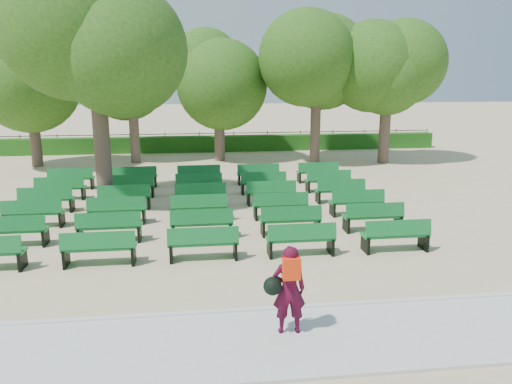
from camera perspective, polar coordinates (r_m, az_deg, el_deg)
ground at (r=15.57m, az=-1.69°, el=-3.13°), size 120.00×120.00×0.00m
paving at (r=8.78m, az=3.33°, el=-16.72°), size 30.00×2.20×0.06m
curb at (r=9.77m, az=2.06°, el=-13.27°), size 30.00×0.12×0.10m
hedge at (r=29.16m, az=-4.44°, el=5.54°), size 26.00×0.70×0.90m
fence at (r=29.62m, az=-4.47°, el=4.78°), size 26.00×0.10×1.02m
tree_line at (r=25.29m, az=-3.94°, el=3.30°), size 21.80×6.80×7.04m
bench_array at (r=16.30m, az=-6.41°, el=-2.12°), size 1.74×0.63×1.08m
tree_among at (r=17.00m, az=-17.89°, el=15.02°), size 5.49×5.49×7.59m
person at (r=8.64m, az=3.65°, el=-10.95°), size 0.75×0.45×1.57m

